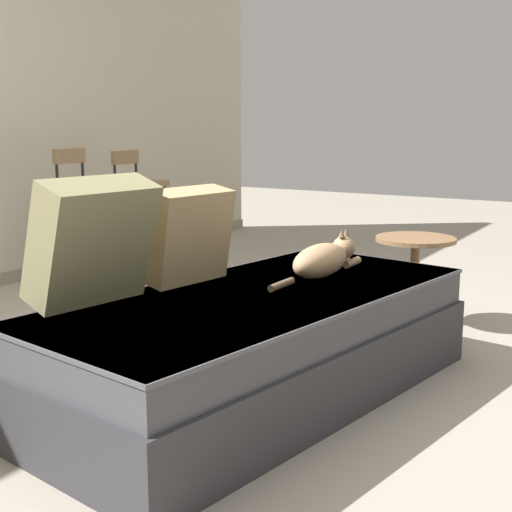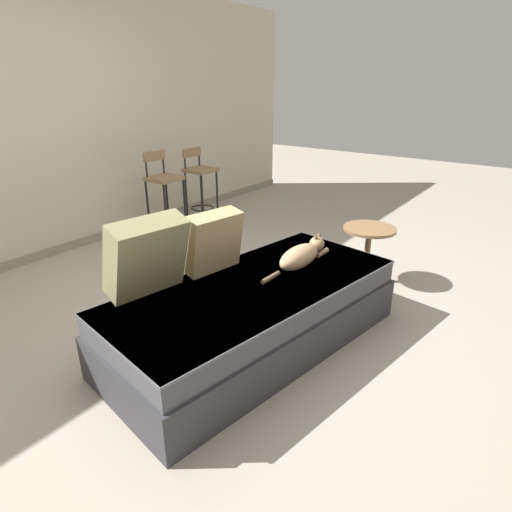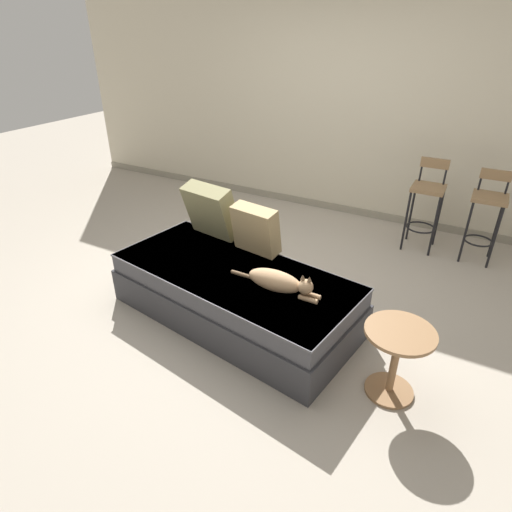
# 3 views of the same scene
# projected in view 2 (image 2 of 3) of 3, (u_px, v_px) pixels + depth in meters

# --- Properties ---
(ground_plane) EXTENTS (16.00, 16.00, 0.00)m
(ground_plane) POSITION_uv_depth(u_px,v_px,m) (211.00, 324.00, 3.14)
(ground_plane) COLOR #A89E8E
(ground_plane) RESTS_ON ground
(wall_back_panel) EXTENTS (8.00, 0.10, 2.60)m
(wall_back_panel) POSITION_uv_depth(u_px,v_px,m) (20.00, 123.00, 3.88)
(wall_back_panel) COLOR beige
(wall_back_panel) RESTS_ON ground
(wall_baseboard_trim) EXTENTS (8.00, 0.02, 0.09)m
(wall_baseboard_trim) POSITION_uv_depth(u_px,v_px,m) (49.00, 252.00, 4.33)
(wall_baseboard_trim) COLOR gray
(wall_baseboard_trim) RESTS_ON ground
(couch) EXTENTS (2.13, 1.22, 0.45)m
(couch) POSITION_uv_depth(u_px,v_px,m) (255.00, 314.00, 2.83)
(couch) COLOR #353539
(couch) RESTS_ON ground
(throw_pillow_corner) EXTENTS (0.51, 0.37, 0.49)m
(throw_pillow_corner) POSITION_uv_depth(u_px,v_px,m) (146.00, 256.00, 2.53)
(throw_pillow_corner) COLOR #847F56
(throw_pillow_corner) RESTS_ON couch
(throw_pillow_middle) EXTENTS (0.43, 0.27, 0.42)m
(throw_pillow_middle) POSITION_uv_depth(u_px,v_px,m) (213.00, 242.00, 2.87)
(throw_pillow_middle) COLOR tan
(throw_pillow_middle) RESTS_ON couch
(cat) EXTENTS (0.74, 0.18, 0.19)m
(cat) POSITION_uv_depth(u_px,v_px,m) (302.00, 255.00, 3.00)
(cat) COLOR tan
(cat) RESTS_ON couch
(bar_stool_near_window) EXTENTS (0.32, 0.32, 0.95)m
(bar_stool_near_window) POSITION_uv_depth(u_px,v_px,m) (164.00, 190.00, 4.66)
(bar_stool_near_window) COLOR black
(bar_stool_near_window) RESTS_ON ground
(bar_stool_by_doorway) EXTENTS (0.32, 0.32, 0.92)m
(bar_stool_by_doorway) POSITION_uv_depth(u_px,v_px,m) (200.00, 180.00, 5.08)
(bar_stool_by_doorway) COLOR black
(bar_stool_by_doorway) RESTS_ON ground
(side_table) EXTENTS (0.44, 0.44, 0.51)m
(side_table) POSITION_uv_depth(u_px,v_px,m) (368.00, 247.00, 3.67)
(side_table) COLOR olive
(side_table) RESTS_ON ground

